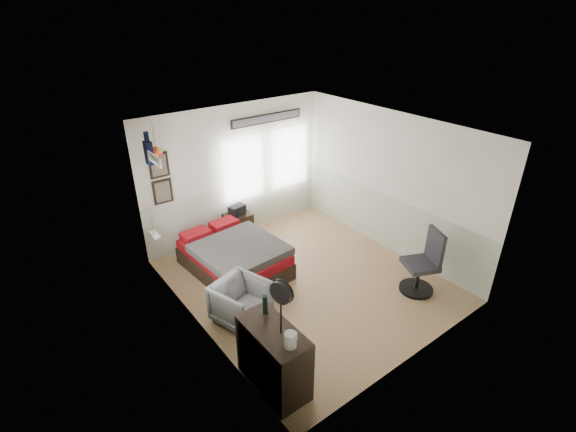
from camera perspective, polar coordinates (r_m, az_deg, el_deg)
name	(u,v)px	position (r m, az deg, el deg)	size (l,w,h in m)	color
ground_plane	(306,281)	(7.45, 2.50, -8.83)	(4.00, 4.50, 0.01)	#91623C
room_shell	(297,195)	(6.72, 1.25, 2.89)	(4.02, 4.52, 2.71)	beige
wall_decor	(187,150)	(7.48, -13.62, 8.73)	(3.55, 1.32, 1.44)	black
bed	(234,257)	(7.60, -7.37, -5.55)	(1.48, 1.99, 0.61)	black
dresser	(274,357)	(5.47, -1.98, -18.75)	(0.48, 1.00, 0.90)	black
armchair	(241,302)	(6.48, -6.43, -11.56)	(0.72, 0.74, 0.67)	gray
nightstand	(238,225)	(8.67, -6.84, -1.29)	(0.53, 0.42, 0.53)	black
task_chair	(423,267)	(7.32, 17.98, -6.66)	(0.66, 0.66, 1.13)	black
kettle	(290,340)	(4.89, 0.32, -16.59)	(0.17, 0.14, 0.19)	silver
bottle	(265,305)	(5.30, -3.15, -12.00)	(0.07, 0.07, 0.26)	black
stand_fan	(281,293)	(4.75, -0.90, -10.54)	(0.16, 0.30, 0.74)	black
black_bag	(237,210)	(8.51, -6.98, 0.83)	(0.32, 0.21, 0.19)	black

